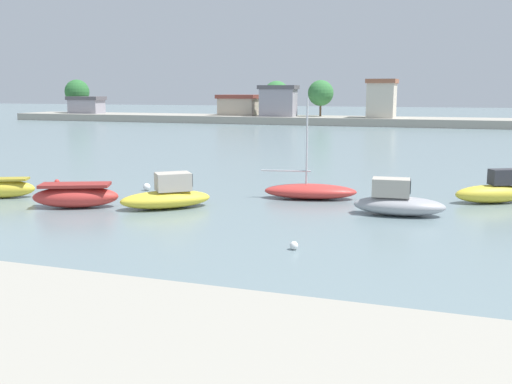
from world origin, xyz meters
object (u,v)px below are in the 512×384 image
at_px(moored_boat_2, 76,196).
at_px(mooring_buoy_1, 57,182).
at_px(moored_boat_4, 310,191).
at_px(moored_boat_1, 2,188).
at_px(mooring_buoy_2, 147,187).
at_px(moored_boat_3, 167,196).
at_px(moored_boat_6, 494,191).
at_px(moored_boat_5, 398,202).
at_px(mooring_buoy_4, 294,245).

bearing_deg(moored_boat_2, mooring_buoy_1, 111.24).
height_order(moored_boat_2, moored_boat_4, moored_boat_4).
relative_size(moored_boat_1, moored_boat_4, 0.67).
bearing_deg(moored_boat_1, mooring_buoy_2, 11.08).
distance_m(moored_boat_3, moored_boat_6, 17.20).
xyz_separation_m(moored_boat_5, moored_boat_6, (4.57, 4.78, 0.00)).
height_order(moored_boat_3, moored_boat_4, moored_boat_4).
bearing_deg(moored_boat_6, mooring_buoy_4, -148.86).
distance_m(moored_boat_2, moored_boat_3, 4.71).
height_order(moored_boat_1, moored_boat_2, moored_boat_2).
bearing_deg(moored_boat_2, moored_boat_3, -5.99).
bearing_deg(moored_boat_4, moored_boat_2, -161.84).
bearing_deg(moored_boat_6, mooring_buoy_1, 158.20).
bearing_deg(mooring_buoy_2, moored_boat_4, 3.36).
bearing_deg(moored_boat_4, mooring_buoy_2, 171.63).
distance_m(moored_boat_4, moored_boat_6, 9.72).
distance_m(moored_boat_1, moored_boat_3, 10.01).
height_order(moored_boat_4, moored_boat_5, moored_boat_4).
distance_m(moored_boat_1, moored_boat_6, 26.79).
xyz_separation_m(moored_boat_1, moored_boat_5, (21.22, 2.48, 0.10)).
bearing_deg(moored_boat_2, moored_boat_5, -10.63).
xyz_separation_m(mooring_buoy_1, mooring_buoy_4, (18.31, -9.96, 0.00)).
height_order(moored_boat_3, moored_boat_5, moored_boat_3).
relative_size(moored_boat_4, mooring_buoy_4, 17.10).
bearing_deg(mooring_buoy_1, moored_boat_6, 5.17).
bearing_deg(mooring_buoy_1, moored_boat_2, -45.86).
height_order(moored_boat_6, mooring_buoy_4, moored_boat_6).
xyz_separation_m(moored_boat_2, mooring_buoy_4, (12.63, -4.11, -0.43)).
relative_size(moored_boat_1, mooring_buoy_4, 11.41).
bearing_deg(mooring_buoy_4, moored_boat_4, 100.19).
bearing_deg(moored_boat_5, moored_boat_3, -174.01).
bearing_deg(moored_boat_6, moored_boat_5, -160.66).
relative_size(moored_boat_1, moored_boat_3, 0.78).
distance_m(moored_boat_6, mooring_buoy_2, 19.55).
distance_m(moored_boat_2, mooring_buoy_4, 13.29).
relative_size(moored_boat_3, mooring_buoy_1, 14.76).
height_order(moored_boat_1, moored_boat_4, moored_boat_4).
xyz_separation_m(moored_boat_1, mooring_buoy_1, (-0.17, 4.90, -0.37)).
relative_size(moored_boat_2, moored_boat_6, 1.08).
bearing_deg(moored_boat_2, moored_boat_1, 147.35).
xyz_separation_m(moored_boat_4, moored_boat_6, (9.51, 2.00, 0.20)).
distance_m(moored_boat_2, mooring_buoy_1, 8.16).
bearing_deg(moored_boat_1, moored_boat_6, -9.26).
bearing_deg(mooring_buoy_4, mooring_buoy_2, 140.30).
relative_size(moored_boat_4, moored_boat_6, 1.29).
distance_m(mooring_buoy_1, mooring_buoy_4, 20.84).
height_order(moored_boat_1, moored_boat_3, moored_boat_3).
relative_size(moored_boat_5, moored_boat_6, 1.04).
bearing_deg(moored_boat_6, moored_boat_1, 168.74).
bearing_deg(moored_boat_1, mooring_buoy_4, -40.55).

